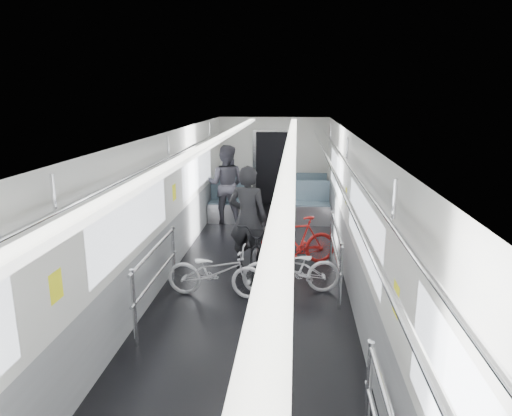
{
  "coord_description": "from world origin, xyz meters",
  "views": [
    {
      "loc": [
        0.62,
        -5.57,
        3.0
      ],
      "look_at": [
        0.0,
        1.47,
        1.23
      ],
      "focal_mm": 32.0,
      "sensor_mm": 36.0,
      "label": 1
    }
  ],
  "objects_px": {
    "bike_aisle": "(260,245)",
    "bike_right_mid": "(291,269)",
    "bike_right_far": "(296,241)",
    "person_standing": "(248,219)",
    "bike_left_far": "(216,271)",
    "person_seated": "(226,184)"
  },
  "relations": [
    {
      "from": "bike_aisle",
      "to": "bike_right_mid",
      "type": "bearing_deg",
      "value": -55.39
    },
    {
      "from": "bike_right_far",
      "to": "person_standing",
      "type": "height_order",
      "value": "person_standing"
    },
    {
      "from": "bike_left_far",
      "to": "person_standing",
      "type": "bearing_deg",
      "value": -13.41
    },
    {
      "from": "bike_left_far",
      "to": "bike_aisle",
      "type": "relative_size",
      "value": 0.82
    },
    {
      "from": "bike_left_far",
      "to": "bike_right_mid",
      "type": "distance_m",
      "value": 1.16
    },
    {
      "from": "person_seated",
      "to": "person_standing",
      "type": "bearing_deg",
      "value": 111.41
    },
    {
      "from": "bike_right_far",
      "to": "bike_aisle",
      "type": "height_order",
      "value": "bike_aisle"
    },
    {
      "from": "bike_left_far",
      "to": "person_standing",
      "type": "distance_m",
      "value": 1.31
    },
    {
      "from": "bike_right_mid",
      "to": "bike_right_far",
      "type": "xyz_separation_m",
      "value": [
        0.07,
        1.21,
        0.05
      ]
    },
    {
      "from": "person_seated",
      "to": "bike_right_far",
      "type": "bearing_deg",
      "value": 127.61
    },
    {
      "from": "bike_right_far",
      "to": "bike_left_far",
      "type": "bearing_deg",
      "value": -57.75
    },
    {
      "from": "bike_right_far",
      "to": "person_standing",
      "type": "relative_size",
      "value": 0.81
    },
    {
      "from": "bike_left_far",
      "to": "person_standing",
      "type": "height_order",
      "value": "person_standing"
    },
    {
      "from": "bike_right_far",
      "to": "person_seated",
      "type": "xyz_separation_m",
      "value": [
        -1.67,
        2.69,
        0.48
      ]
    },
    {
      "from": "bike_left_far",
      "to": "bike_right_far",
      "type": "height_order",
      "value": "bike_right_far"
    },
    {
      "from": "bike_right_mid",
      "to": "person_standing",
      "type": "bearing_deg",
      "value": -148.02
    },
    {
      "from": "bike_left_far",
      "to": "person_seated",
      "type": "height_order",
      "value": "person_seated"
    },
    {
      "from": "bike_left_far",
      "to": "bike_aisle",
      "type": "bearing_deg",
      "value": -25.15
    },
    {
      "from": "person_standing",
      "to": "bike_right_far",
      "type": "bearing_deg",
      "value": -150.87
    },
    {
      "from": "bike_left_far",
      "to": "person_seated",
      "type": "relative_size",
      "value": 0.81
    },
    {
      "from": "bike_left_far",
      "to": "person_standing",
      "type": "relative_size",
      "value": 0.82
    },
    {
      "from": "bike_left_far",
      "to": "bike_right_far",
      "type": "bearing_deg",
      "value": -35.82
    }
  ]
}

